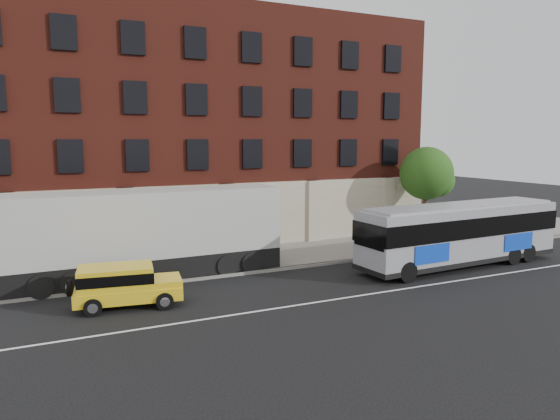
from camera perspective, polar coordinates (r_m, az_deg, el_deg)
name	(u,v)px	position (r m, az deg, el deg)	size (l,w,h in m)	color
ground	(322,306)	(21.82, 4.70, -10.51)	(120.00, 120.00, 0.00)	black
sidewalk	(244,259)	(29.65, -4.01, -5.40)	(60.00, 6.00, 0.15)	gray
kerb	(265,271)	(26.95, -1.69, -6.74)	(60.00, 0.25, 0.15)	gray
lane_line	(316,302)	(22.23, 4.05, -10.13)	(60.00, 0.12, 0.01)	white
building	(201,128)	(36.37, -8.70, 8.90)	(30.00, 12.10, 15.00)	maroon
sign_pole	(90,261)	(24.76, -20.29, -5.27)	(0.30, 0.20, 2.50)	slate
street_tree	(427,175)	(36.46, 15.93, 3.69)	(3.60, 3.60, 6.20)	#3E2E1F
city_bus	(460,232)	(29.52, 19.31, -2.32)	(12.52, 3.31, 3.40)	#919199
yellow_suv	(123,283)	(22.29, -16.95, -7.77)	(4.63, 2.45, 1.73)	yellow
shipping_container	(148,235)	(26.15, -14.36, -2.75)	(13.18, 3.02, 4.38)	black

